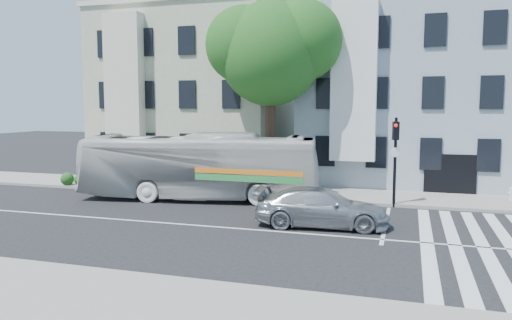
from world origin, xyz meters
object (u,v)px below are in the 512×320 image
at_px(traffic_signal, 395,150).
at_px(bus, 200,166).
at_px(sedan, 322,207).
at_px(fire_hydrant, 511,193).

bearing_deg(traffic_signal, bus, 164.90).
distance_m(bus, sedan, 7.91).
distance_m(sedan, fire_hydrant, 10.89).
distance_m(traffic_signal, fire_hydrant, 6.47).
bearing_deg(traffic_signal, sedan, -139.10).
height_order(sedan, fire_hydrant, sedan).
relative_size(traffic_signal, fire_hydrant, 6.40).
xyz_separation_m(bus, fire_hydrant, (14.88, 3.48, -1.19)).
distance_m(bus, fire_hydrant, 15.33).
relative_size(bus, sedan, 2.31).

